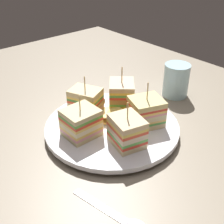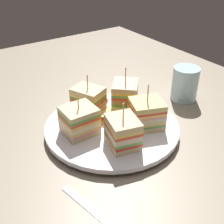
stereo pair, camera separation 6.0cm
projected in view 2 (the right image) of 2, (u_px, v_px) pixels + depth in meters
The scene contains 10 objects.
ground_plane at pixel (112, 135), 62.78cm from camera, with size 128.49×96.43×1.80cm, color gray.
plate at pixel (112, 127), 61.74cm from camera, with size 27.88×27.88×1.77cm.
sandwich_wedge_0 at pixel (125, 96), 65.09cm from camera, with size 8.33×8.25×10.03cm.
sandwich_wedge_1 at pixel (89, 101), 63.84cm from camera, with size 7.85×7.04×9.05cm.
sandwich_wedge_2 at pixel (80, 121), 57.49cm from camera, with size 5.85×6.48×8.68cm.
sandwich_wedge_3 at pixel (123, 132), 54.23cm from camera, with size 7.55×6.70×8.91cm.
sandwich_wedge_4 at pixel (146, 114), 59.52cm from camera, with size 7.79×8.11×9.44cm.
chip_pile at pixel (114, 116), 61.87cm from camera, with size 7.54×8.20×2.77cm.
spoon at pixel (108, 222), 42.46cm from camera, with size 13.72×4.51×1.00cm.
drinking_glass at pixel (185, 86), 72.53cm from camera, with size 6.40×6.40×8.35cm.
Camera 2 is at (-41.91, 28.86, 36.17)cm, focal length 47.21 mm.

